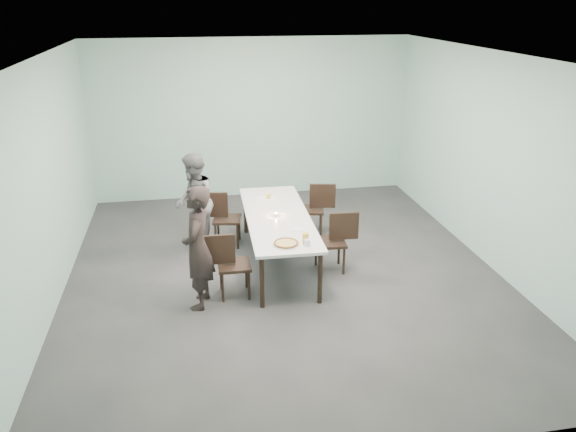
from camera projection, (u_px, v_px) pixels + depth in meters
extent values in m
plane|color=#333335|center=(284.00, 273.00, 8.00)|extent=(7.00, 7.00, 0.00)
cube|color=#A6D0C8|center=(252.00, 119.00, 10.65)|extent=(6.00, 0.02, 3.00)
cube|color=#A6D0C8|center=(364.00, 306.00, 4.24)|extent=(6.00, 0.02, 3.00)
cube|color=#A6D0C8|center=(45.00, 185.00, 6.94)|extent=(0.02, 7.00, 3.00)
cube|color=#A6D0C8|center=(492.00, 161.00, 7.95)|extent=(0.02, 7.00, 3.00)
cube|color=white|center=(283.00, 56.00, 6.90)|extent=(6.00, 7.00, 0.02)
cube|color=white|center=(278.00, 217.00, 8.04)|extent=(0.97, 2.62, 0.04)
cylinder|color=black|center=(262.00, 282.00, 7.00)|extent=(0.06, 0.06, 0.71)
cylinder|color=black|center=(246.00, 213.00, 9.24)|extent=(0.06, 0.06, 0.71)
cylinder|color=black|center=(320.00, 278.00, 7.11)|extent=(0.06, 0.06, 0.71)
cylinder|color=black|center=(290.00, 210.00, 9.35)|extent=(0.06, 0.06, 0.71)
cube|color=black|center=(234.00, 265.00, 7.28)|extent=(0.42, 0.42, 0.04)
cube|color=black|center=(219.00, 249.00, 7.16)|extent=(0.42, 0.04, 0.40)
cylinder|color=black|center=(223.00, 288.00, 7.18)|extent=(0.04, 0.04, 0.41)
cylinder|color=black|center=(221.00, 276.00, 7.49)|extent=(0.04, 0.04, 0.41)
cylinder|color=black|center=(249.00, 286.00, 7.23)|extent=(0.04, 0.04, 0.41)
cylinder|color=black|center=(246.00, 274.00, 7.54)|extent=(0.04, 0.04, 0.41)
cube|color=black|center=(227.00, 219.00, 8.77)|extent=(0.49, 0.49, 0.04)
cube|color=black|center=(214.00, 205.00, 8.68)|extent=(0.42, 0.11, 0.40)
cylinder|color=black|center=(216.00, 237.00, 8.69)|extent=(0.04, 0.04, 0.41)
cylinder|color=black|center=(218.00, 228.00, 9.01)|extent=(0.04, 0.04, 0.41)
cylinder|color=black|center=(238.00, 237.00, 8.69)|extent=(0.04, 0.04, 0.41)
cylinder|color=black|center=(239.00, 228.00, 9.01)|extent=(0.04, 0.04, 0.41)
cube|color=black|center=(330.00, 242.00, 7.95)|extent=(0.44, 0.44, 0.04)
cube|color=black|center=(344.00, 226.00, 7.88)|extent=(0.42, 0.06, 0.40)
cylinder|color=black|center=(339.00, 251.00, 8.21)|extent=(0.04, 0.04, 0.41)
cylinder|color=black|center=(344.00, 261.00, 7.90)|extent=(0.04, 0.04, 0.41)
cylinder|color=black|center=(316.00, 252.00, 8.17)|extent=(0.04, 0.04, 0.41)
cylinder|color=black|center=(320.00, 262.00, 7.86)|extent=(0.04, 0.04, 0.41)
cube|color=black|center=(311.00, 210.00, 9.16)|extent=(0.50, 0.50, 0.04)
cube|color=black|center=(323.00, 196.00, 9.07)|extent=(0.42, 0.13, 0.40)
cylinder|color=black|center=(320.00, 219.00, 9.40)|extent=(0.04, 0.04, 0.41)
cylinder|color=black|center=(321.00, 226.00, 9.08)|extent=(0.04, 0.04, 0.41)
cylinder|color=black|center=(300.00, 218.00, 9.41)|extent=(0.04, 0.04, 0.41)
cylinder|color=black|center=(300.00, 226.00, 9.09)|extent=(0.04, 0.04, 0.41)
imported|color=black|center=(198.00, 248.00, 6.90)|extent=(0.50, 0.65, 1.59)
imported|color=slate|center=(195.00, 202.00, 8.52)|extent=(0.58, 0.75, 1.52)
cylinder|color=white|center=(286.00, 244.00, 7.10)|extent=(0.34, 0.34, 0.01)
cylinder|color=#DECA7E|center=(286.00, 243.00, 7.09)|extent=(0.30, 0.30, 0.01)
torus|color=brown|center=(286.00, 243.00, 7.09)|extent=(0.32, 0.32, 0.03)
cylinder|color=white|center=(296.00, 229.00, 7.56)|extent=(0.18, 0.18, 0.01)
cylinder|color=gold|center=(306.00, 239.00, 7.09)|extent=(0.08, 0.08, 0.15)
cylinder|color=silver|center=(307.00, 243.00, 7.05)|extent=(0.08, 0.08, 0.09)
cylinder|color=silver|center=(276.00, 215.00, 8.02)|extent=(0.06, 0.06, 0.03)
cylinder|color=orange|center=(276.00, 213.00, 8.01)|extent=(0.04, 0.04, 0.01)
cylinder|color=gold|center=(269.00, 196.00, 8.69)|extent=(0.07, 0.07, 0.08)
cube|color=silver|center=(266.00, 198.00, 8.71)|extent=(0.31, 0.23, 0.01)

